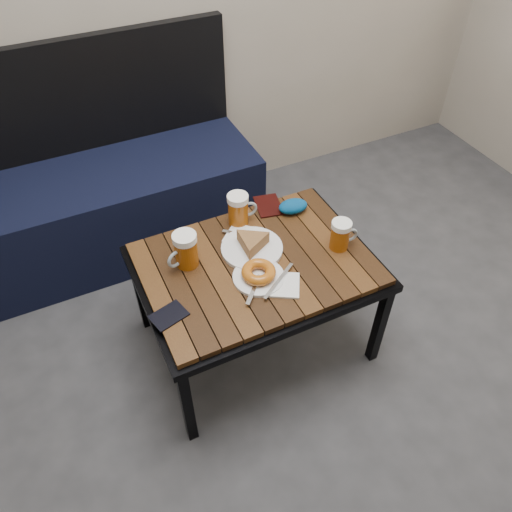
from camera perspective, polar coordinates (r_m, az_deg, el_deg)
name	(u,v)px	position (r m, az deg, el deg)	size (l,w,h in m)	color
bench	(107,201)	(2.46, -16.67, 6.04)	(1.40, 0.50, 0.95)	black
cafe_table	(256,270)	(1.81, 0.00, -1.62)	(0.84, 0.62, 0.47)	black
beer_mug_left	(185,250)	(1.74, -8.08, 0.68)	(0.13, 0.10, 0.14)	#92450B
beer_mug_centre	(239,209)	(1.90, -1.99, 5.36)	(0.12, 0.08, 0.13)	#92450B
beer_mug_right	(341,235)	(1.82, 9.67, 2.40)	(0.11, 0.08, 0.12)	#92450B
plate_pie	(252,245)	(1.81, -0.47, 1.27)	(0.23, 0.23, 0.06)	white
plate_bagel	(259,274)	(1.71, 0.31, -2.10)	(0.23, 0.20, 0.05)	white
napkin_left	(242,236)	(1.87, -1.64, 2.35)	(0.16, 0.16, 0.01)	white
napkin_right	(279,285)	(1.70, 2.69, -3.29)	(0.17, 0.17, 0.01)	white
passport_navy	(169,316)	(1.64, -9.94, -6.72)	(0.08, 0.11, 0.01)	black
passport_burgundy	(268,206)	(2.01, 1.43, 5.78)	(0.10, 0.14, 0.01)	black
knit_pouch	(293,206)	(1.98, 4.25, 5.69)	(0.12, 0.08, 0.05)	navy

